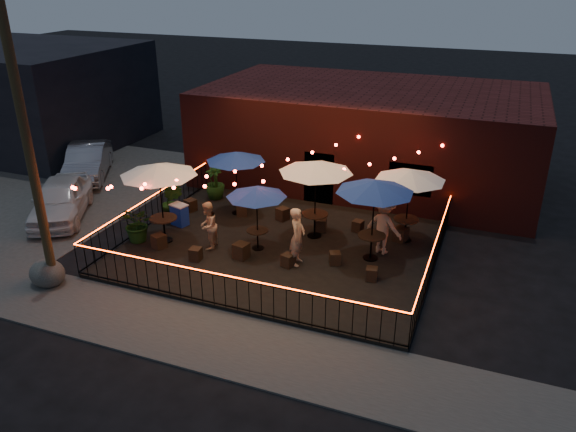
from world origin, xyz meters
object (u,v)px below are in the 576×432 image
(boulder, at_px, (47,274))
(utility_pole, at_px, (30,158))
(cafe_table_0, at_px, (158,170))
(cooler, at_px, (179,215))
(cafe_table_2, at_px, (257,193))
(cafe_table_1, at_px, (236,157))
(cafe_table_5, at_px, (410,176))
(cafe_table_3, at_px, (316,168))
(cafe_table_4, at_px, (375,187))

(boulder, bearing_deg, utility_pole, 4.54)
(cafe_table_0, bearing_deg, cooler, 98.99)
(cooler, bearing_deg, cafe_table_2, 4.85)
(utility_pole, xyz_separation_m, cafe_table_1, (2.87, 6.54, -1.64))
(cafe_table_5, bearing_deg, cafe_table_3, -164.40)
(cafe_table_1, relative_size, cafe_table_5, 0.87)
(utility_pole, bearing_deg, boulder, -175.46)
(cafe_table_4, bearing_deg, cafe_table_0, -169.09)
(utility_pole, bearing_deg, cooler, 73.89)
(cooler, bearing_deg, boulder, -92.17)
(cafe_table_2, height_order, cafe_table_3, cafe_table_3)
(utility_pole, relative_size, cafe_table_0, 2.44)
(cafe_table_4, bearing_deg, cafe_table_3, 158.22)
(cafe_table_0, bearing_deg, cafe_table_3, 25.35)
(utility_pole, distance_m, cafe_table_0, 4.08)
(cafe_table_1, relative_size, cafe_table_4, 0.86)
(utility_pole, distance_m, cafe_table_1, 7.33)
(cafe_table_2, height_order, cooler, cafe_table_2)
(cafe_table_4, bearing_deg, cafe_table_5, 65.53)
(cafe_table_0, relative_size, cafe_table_1, 1.23)
(cafe_table_0, relative_size, cafe_table_2, 1.29)
(cafe_table_1, bearing_deg, cafe_table_4, -17.10)
(cafe_table_4, distance_m, boulder, 10.14)
(cafe_table_3, bearing_deg, utility_pole, -137.49)
(utility_pole, relative_size, cafe_table_3, 2.82)
(cafe_table_0, relative_size, cafe_table_5, 1.07)
(utility_pole, xyz_separation_m, cafe_table_5, (9.20, 6.54, -1.50))
(utility_pole, xyz_separation_m, cafe_table_0, (1.60, 3.52, -1.31))
(cafe_table_1, xyz_separation_m, cafe_table_3, (3.35, -0.83, 0.29))
(cafe_table_5, bearing_deg, cooler, -167.61)
(utility_pole, bearing_deg, cafe_table_4, 29.84)
(cafe_table_5, relative_size, cooler, 3.85)
(cafe_table_3, bearing_deg, boulder, -138.35)
(cafe_table_3, xyz_separation_m, boulder, (-6.44, -5.73, -2.27))
(cafe_table_3, height_order, cooler, cafe_table_3)
(cafe_table_2, bearing_deg, cafe_table_4, 10.61)
(cafe_table_5, distance_m, cooler, 8.23)
(cafe_table_2, xyz_separation_m, cafe_table_5, (4.42, 2.39, 0.36))
(cafe_table_3, height_order, boulder, cafe_table_3)
(cafe_table_0, height_order, cafe_table_2, cafe_table_0)
(cafe_table_1, bearing_deg, cafe_table_3, -13.90)
(utility_pole, bearing_deg, cafe_table_2, 40.98)
(boulder, bearing_deg, cafe_table_1, 64.80)
(cooler, relative_size, boulder, 0.81)
(cafe_table_4, height_order, cooler, cafe_table_4)
(cafe_table_2, relative_size, cafe_table_4, 0.82)
(cafe_table_2, bearing_deg, cafe_table_5, 28.39)
(cafe_table_0, relative_size, cafe_table_4, 1.06)
(cafe_table_1, relative_size, cafe_table_3, 0.94)
(cafe_table_3, relative_size, cafe_table_4, 0.92)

